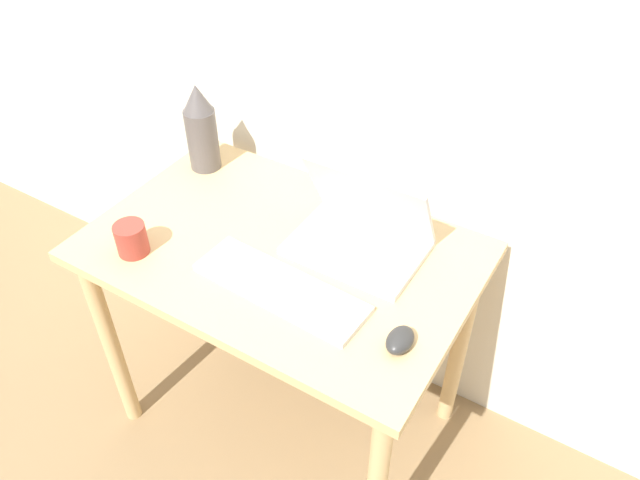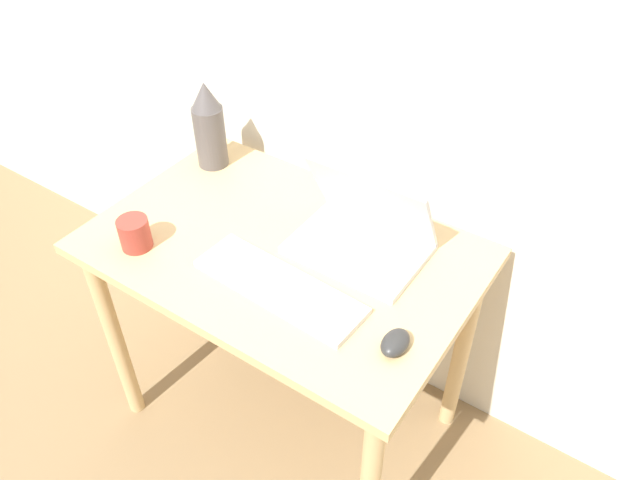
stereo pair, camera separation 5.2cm
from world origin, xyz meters
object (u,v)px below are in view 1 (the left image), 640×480
mp3_player (317,259)px  mug (131,239)px  keyboard (280,288)px  mouse (400,340)px  vase (201,128)px  laptop (361,231)px

mp3_player → mug: size_ratio=0.71×
mug → keyboard: bearing=11.1°
mp3_player → mug: 0.48m
keyboard → mouse: bearing=-0.9°
keyboard → mug: 0.42m
mouse → vase: bearing=157.9°
laptop → keyboard: bearing=-109.4°
keyboard → mouse: size_ratio=5.33×
keyboard → mp3_player: (0.02, 0.14, -0.01)m
vase → mp3_player: 0.57m
vase → mouse: bearing=-22.1°
mug → vase: bearing=102.8°
laptop → keyboard: size_ratio=0.74×
laptop → vase: (-0.59, 0.08, 0.08)m
laptop → mug: laptop is taller
mouse → vase: (-0.83, 0.34, 0.11)m
keyboard → laptop: bearing=70.6°
vase → keyboard: bearing=-33.3°
keyboard → mp3_player: bearing=82.4°
keyboard → vase: (-0.50, 0.33, 0.12)m
vase → mug: 0.43m
mp3_player → mouse: bearing=-25.1°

